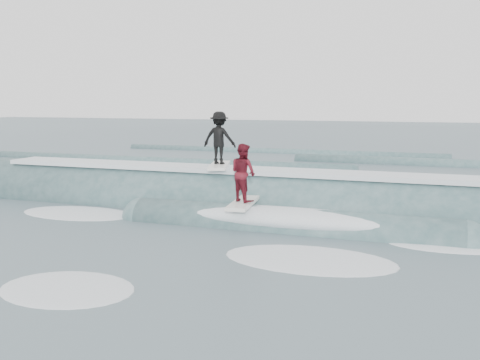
% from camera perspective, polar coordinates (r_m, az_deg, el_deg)
% --- Properties ---
extents(ground, '(160.00, 160.00, 0.00)m').
position_cam_1_polar(ground, '(14.00, -3.55, -5.93)').
color(ground, '#3D4E59').
rests_on(ground, ground).
extents(breaking_wave, '(24.32, 4.05, 2.54)m').
position_cam_1_polar(breaking_wave, '(16.93, 1.54, -3.27)').
color(breaking_wave, '#355659').
rests_on(breaking_wave, ground).
extents(surfer_black, '(1.10, 2.07, 1.79)m').
position_cam_1_polar(surfer_black, '(17.31, -2.22, 4.26)').
color(surfer_black, white).
rests_on(surfer_black, ground).
extents(surfer_red, '(0.99, 2.05, 1.72)m').
position_cam_1_polar(surfer_red, '(14.80, 0.33, 0.39)').
color(surfer_red, white).
rests_on(surfer_red, ground).
extents(whitewater, '(13.50, 7.72, 0.10)m').
position_cam_1_polar(whitewater, '(13.11, -2.60, -6.91)').
color(whitewater, white).
rests_on(whitewater, ground).
extents(far_swells, '(39.93, 8.65, 0.80)m').
position_cam_1_polar(far_swells, '(30.80, 9.23, 1.88)').
color(far_swells, '#355659').
rests_on(far_swells, ground).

